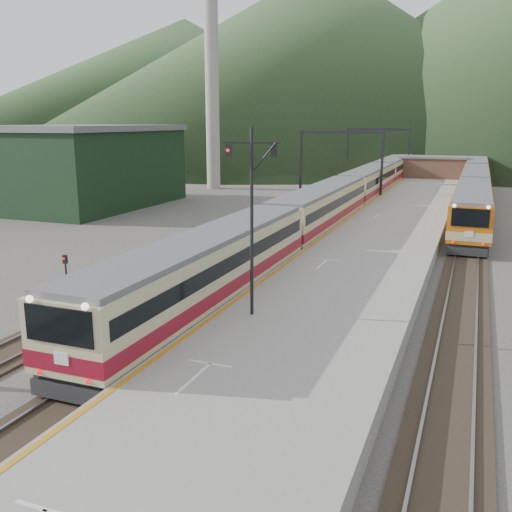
% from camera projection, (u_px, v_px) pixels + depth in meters
% --- Properties ---
extents(track_main, '(2.60, 200.00, 0.23)m').
position_uv_depth(track_main, '(332.00, 224.00, 50.59)').
color(track_main, black).
rests_on(track_main, ground).
extents(track_far, '(2.60, 200.00, 0.23)m').
position_uv_depth(track_far, '(279.00, 221.00, 52.35)').
color(track_far, black).
rests_on(track_far, ground).
extents(track_second, '(2.60, 200.00, 0.23)m').
position_uv_depth(track_second, '(470.00, 233.00, 46.55)').
color(track_second, black).
rests_on(track_second, ground).
extents(platform, '(8.00, 100.00, 1.00)m').
position_uv_depth(platform, '(393.00, 228.00, 46.71)').
color(platform, gray).
rests_on(platform, ground).
extents(gantry_near, '(9.55, 0.25, 8.00)m').
position_uv_depth(gantry_near, '(341.00, 152.00, 63.93)').
color(gantry_near, black).
rests_on(gantry_near, ground).
extents(gantry_far, '(9.55, 0.25, 8.00)m').
position_uv_depth(gantry_far, '(378.00, 144.00, 86.62)').
color(gantry_far, black).
rests_on(gantry_far, ground).
extents(warehouse, '(14.50, 20.50, 8.60)m').
position_uv_depth(warehouse, '(83.00, 166.00, 61.27)').
color(warehouse, black).
rests_on(warehouse, ground).
extents(smokestack, '(1.80, 1.80, 30.00)m').
position_uv_depth(smokestack, '(212.00, 74.00, 74.85)').
color(smokestack, '#9E998E').
rests_on(smokestack, ground).
extents(station_shed, '(9.40, 4.40, 3.10)m').
position_uv_depth(station_shed, '(433.00, 167.00, 82.53)').
color(station_shed, brown).
rests_on(station_shed, platform).
extents(hill_a, '(180.00, 180.00, 60.00)m').
position_uv_depth(hill_a, '(325.00, 58.00, 193.86)').
color(hill_a, '#2F4F2A').
rests_on(hill_a, ground).
extents(hill_d, '(200.00, 200.00, 55.00)m').
position_uv_depth(hill_d, '(186.00, 81.00, 267.93)').
color(hill_d, '#2F4F2A').
rests_on(hill_d, ground).
extents(main_train, '(3.11, 106.43, 3.79)m').
position_uv_depth(main_train, '(369.00, 182.00, 66.09)').
color(main_train, tan).
rests_on(main_train, track_main).
extents(second_train, '(2.88, 59.09, 3.52)m').
position_uv_depth(second_train, '(475.00, 185.00, 64.36)').
color(second_train, '#C65B0B').
rests_on(second_train, track_second).
extents(signal_mast, '(2.12, 0.78, 7.77)m').
position_uv_depth(signal_mast, '(252.00, 204.00, 23.16)').
color(signal_mast, black).
rests_on(signal_mast, platform).
extents(short_signal_b, '(0.26, 0.21, 2.27)m').
position_uv_depth(short_signal_b, '(237.00, 235.00, 38.60)').
color(short_signal_b, black).
rests_on(short_signal_b, ground).
extents(short_signal_c, '(0.24, 0.19, 2.27)m').
position_uv_depth(short_signal_c, '(66.00, 270.00, 29.57)').
color(short_signal_c, black).
rests_on(short_signal_c, ground).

